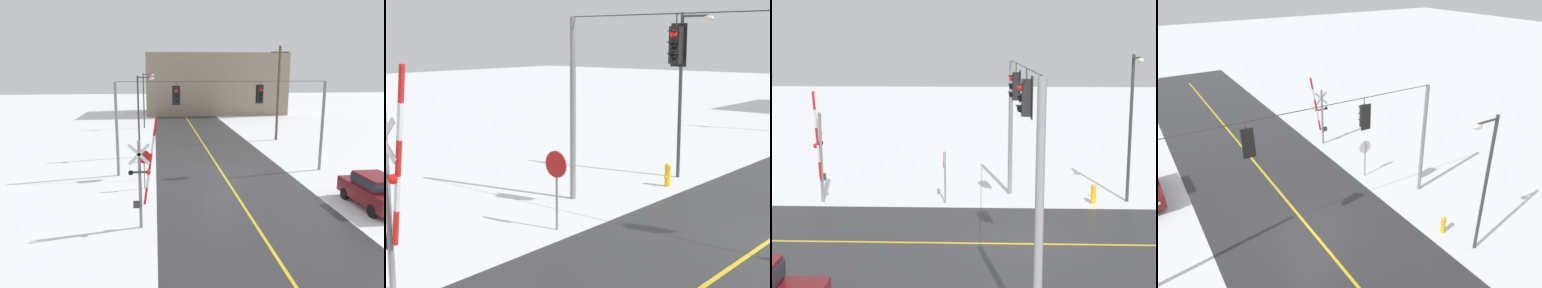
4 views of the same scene
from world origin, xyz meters
TOP-DOWN VIEW (x-y plane):
  - ground_plane at (0.00, 0.00)m, footprint 160.00×160.00m
  - signal_span at (-0.11, -0.01)m, footprint 14.20×0.47m
  - stop_sign at (-5.19, -2.94)m, footprint 0.80×0.09m
  - railroad_crossing at (-5.14, -8.39)m, footprint 1.32×0.31m
  - streetlamp_near at (-5.59, 5.17)m, footprint 1.39×0.28m
  - fire_hydrant at (-5.35, 3.59)m, footprint 0.24×0.31m

SIDE VIEW (x-z plane):
  - ground_plane at x=0.00m, z-range 0.00..0.00m
  - fire_hydrant at x=-5.35m, z-range 0.03..0.91m
  - stop_sign at x=-5.19m, z-range 0.54..2.89m
  - railroad_crossing at x=-5.14m, z-range -0.17..4.81m
  - streetlamp_near at x=-5.59m, z-range 0.67..7.17m
  - signal_span at x=-0.11m, z-range 0.94..7.16m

